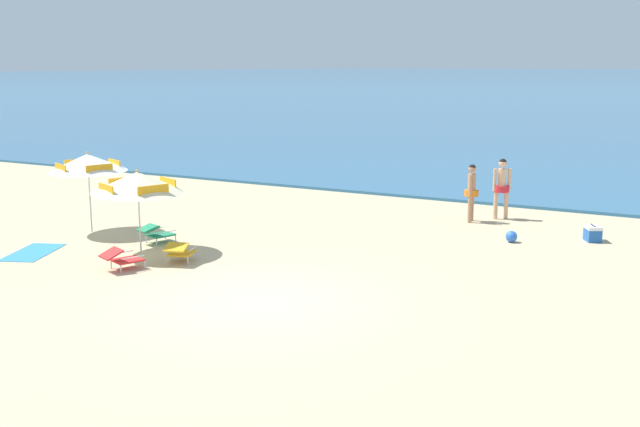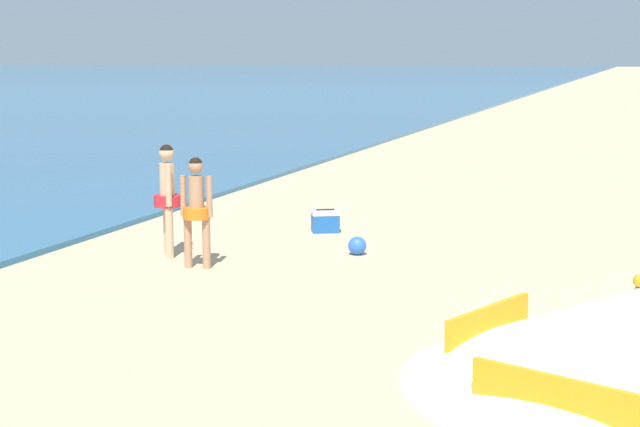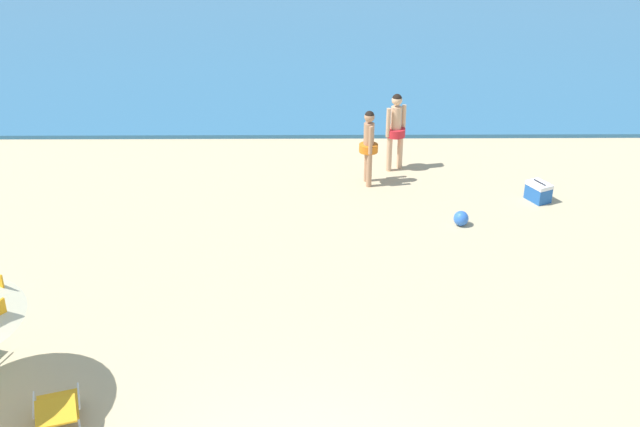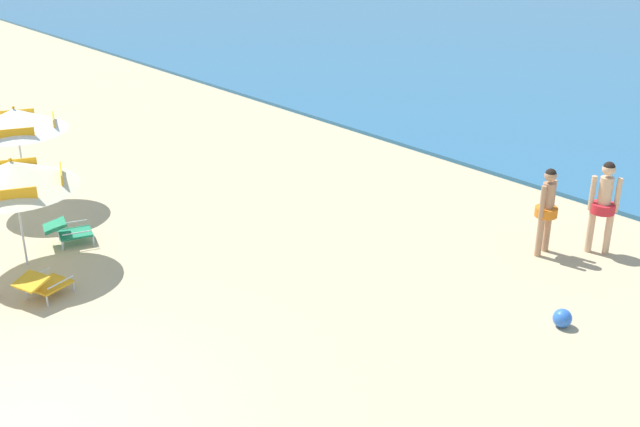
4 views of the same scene
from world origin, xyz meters
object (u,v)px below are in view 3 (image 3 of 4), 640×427
object	(u,v)px
person_standing_beside	(369,142)
beach_ball	(461,218)
person_standing_near_shore	(396,126)
cooler_box	(538,192)
lounge_chair_beside_umbrella	(57,409)

from	to	relation	value
person_standing_beside	beach_ball	size ratio (longest dim) A/B	5.65
person_standing_near_shore	cooler_box	xyz separation A→B (m)	(2.87, -1.71, -0.83)
cooler_box	beach_ball	xyz separation A→B (m)	(-1.82, -1.13, -0.05)
beach_ball	cooler_box	bearing A→B (deg)	31.83
lounge_chair_beside_umbrella	person_standing_near_shore	size ratio (longest dim) A/B	0.54
person_standing_near_shore	beach_ball	xyz separation A→B (m)	(1.05, -2.83, -0.89)
person_standing_beside	cooler_box	distance (m)	3.72
person_standing_near_shore	beach_ball	distance (m)	3.15
lounge_chair_beside_umbrella	person_standing_near_shore	distance (m)	9.97
lounge_chair_beside_umbrella	person_standing_beside	distance (m)	8.93
person_standing_near_shore	beach_ball	size ratio (longest dim) A/B	6.04
person_standing_beside	beach_ball	xyz separation A→B (m)	(1.71, -2.02, -0.82)
cooler_box	person_standing_beside	bearing A→B (deg)	165.83
person_standing_beside	cooler_box	world-z (taller)	person_standing_beside
lounge_chair_beside_umbrella	person_standing_beside	size ratio (longest dim) A/B	0.58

